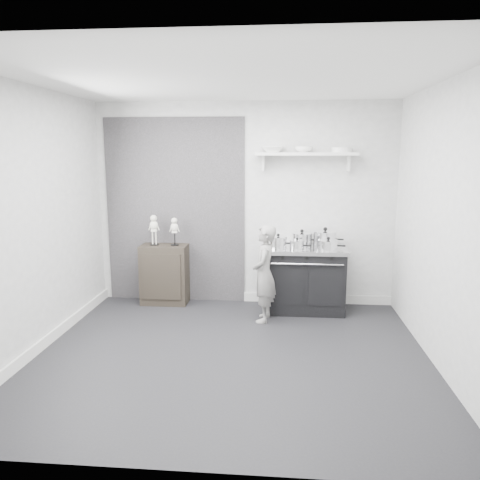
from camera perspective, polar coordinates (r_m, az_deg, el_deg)
name	(u,v)px	position (r m, az deg, el deg)	size (l,w,h in m)	color
ground	(231,355)	(4.92, -1.15, -13.80)	(4.00, 4.00, 0.00)	black
room_shell	(223,193)	(4.66, -2.12, 5.73)	(4.02, 3.62, 2.71)	#A9A9A7
wall_shelf	(306,155)	(6.14, 8.06, 10.24)	(1.30, 0.26, 0.24)	silver
stove	(305,279)	(6.16, 7.92, -4.68)	(1.05, 0.65, 0.84)	black
side_cabinet	(165,274)	(6.47, -9.15, -4.13)	(0.62, 0.36, 0.81)	black
child	(264,274)	(5.68, 2.97, -4.12)	(0.43, 0.28, 1.19)	gray
pot_front_left	(278,242)	(5.92, 4.68, -0.30)	(0.31, 0.22, 0.19)	white
pot_back_left	(302,239)	(6.17, 7.54, 0.13)	(0.36, 0.27, 0.21)	white
pot_back_right	(325,238)	(6.16, 10.32, 0.18)	(0.39, 0.31, 0.25)	white
pot_front_right	(328,245)	(5.92, 10.71, -0.60)	(0.34, 0.25, 0.17)	white
pot_front_center	(297,245)	(5.90, 6.95, -0.57)	(0.27, 0.18, 0.15)	white
skeleton_full	(154,228)	(6.38, -10.45, 1.48)	(0.13, 0.08, 0.47)	beige
skeleton_torso	(174,229)	(6.31, -7.99, 1.28)	(0.12, 0.08, 0.43)	beige
bowl_large	(273,149)	(6.13, 4.01, 10.96)	(0.30, 0.30, 0.07)	white
bowl_small	(304,149)	(6.14, 7.77, 10.88)	(0.23, 0.23, 0.07)	white
plate_stack	(342,150)	(6.18, 12.33, 10.68)	(0.26, 0.26, 0.06)	silver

